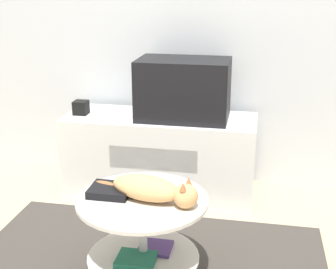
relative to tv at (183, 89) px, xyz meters
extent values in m
cube|color=silver|center=(-0.04, 0.34, 0.52)|extent=(8.00, 0.05, 2.60)
cube|color=silver|center=(-0.17, 0.00, -0.49)|extent=(1.36, 0.49, 0.57)
cube|color=silver|center=(-0.17, -0.24, -0.44)|extent=(0.61, 0.01, 0.16)
cube|color=black|center=(0.00, 0.00, 0.00)|extent=(0.63, 0.39, 0.41)
cube|color=black|center=(0.00, -0.19, 0.01)|extent=(0.54, 0.01, 0.32)
cube|color=black|center=(-0.74, -0.04, -0.16)|extent=(0.10, 0.10, 0.10)
cylinder|color=#B7B7BC|center=(-0.02, -1.11, -0.53)|extent=(0.04, 0.04, 0.45)
cylinder|color=beige|center=(-0.02, -1.11, -0.62)|extent=(0.57, 0.57, 0.01)
cylinder|color=beige|center=(-0.02, -1.11, -0.30)|extent=(0.65, 0.65, 0.02)
cube|color=#1E664C|center=(-0.04, -1.18, -0.59)|extent=(0.19, 0.15, 0.03)
cube|color=#51387A|center=(0.03, -1.05, -0.60)|extent=(0.17, 0.15, 0.02)
cube|color=black|center=(-0.19, -1.09, -0.27)|extent=(0.20, 0.17, 0.04)
ellipsoid|color=tan|center=(0.00, -1.12, -0.23)|extent=(0.38, 0.25, 0.12)
sphere|color=tan|center=(0.20, -1.17, -0.23)|extent=(0.12, 0.12, 0.12)
cone|color=#996038|center=(0.21, -1.14, -0.17)|extent=(0.04, 0.04, 0.04)
cone|color=#996038|center=(0.20, -1.20, -0.17)|extent=(0.04, 0.04, 0.04)
ellipsoid|color=#996038|center=(-0.22, -1.06, -0.26)|extent=(0.15, 0.08, 0.04)
camera|label=1|loc=(0.50, -3.11, 0.73)|focal=50.00mm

